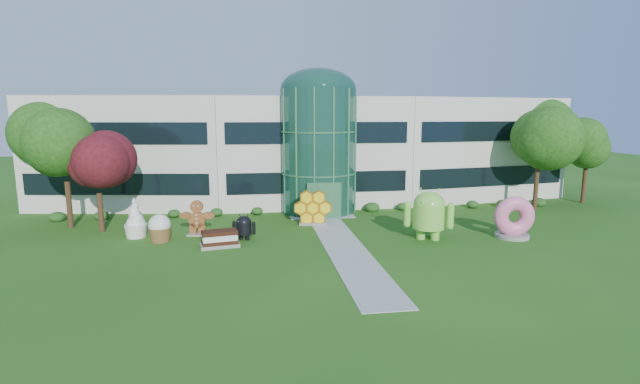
{
  "coord_description": "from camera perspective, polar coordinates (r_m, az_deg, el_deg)",
  "views": [
    {
      "loc": [
        -5.4,
        -24.89,
        7.85
      ],
      "look_at": [
        -0.76,
        6.0,
        2.6
      ],
      "focal_mm": 26.0,
      "sensor_mm": 36.0,
      "label": 1
    }
  ],
  "objects": [
    {
      "name": "froyo",
      "position": [
        32.06,
        -21.8,
        -2.96
      ],
      "size": [
        1.53,
        1.53,
        2.58
      ],
      "primitive_type": null,
      "rotation": [
        0.0,
        0.0,
        -0.02
      ],
      "color": "white",
      "rests_on": "ground"
    },
    {
      "name": "walkway",
      "position": [
        28.52,
        2.73,
        -6.4
      ],
      "size": [
        2.4,
        20.0,
        0.04
      ],
      "primitive_type": "cube",
      "color": "#9E9E93",
      "rests_on": "ground"
    },
    {
      "name": "gingerbread",
      "position": [
        31.41,
        -14.89,
        -3.06
      ],
      "size": [
        2.66,
        1.35,
        2.34
      ],
      "primitive_type": null,
      "rotation": [
        0.0,
        0.0,
        -0.15
      ],
      "color": "brown",
      "rests_on": "ground"
    },
    {
      "name": "ground",
      "position": [
        26.65,
        3.57,
        -7.61
      ],
      "size": [
        140.0,
        140.0,
        0.0
      ],
      "primitive_type": "plane",
      "color": "#215114",
      "rests_on": "ground"
    },
    {
      "name": "cupcake",
      "position": [
        30.55,
        -19.13,
        -4.2
      ],
      "size": [
        1.92,
        1.92,
        1.75
      ],
      "primitive_type": null,
      "rotation": [
        0.0,
        0.0,
        0.42
      ],
      "color": "white",
      "rests_on": "ground"
    },
    {
      "name": "trees_backdrop",
      "position": [
        38.45,
        -0.43,
        4.09
      ],
      "size": [
        52.0,
        8.0,
        8.4
      ],
      "primitive_type": null,
      "color": "#194110",
      "rests_on": "ground"
    },
    {
      "name": "android_green",
      "position": [
        29.96,
        13.24,
        -2.34
      ],
      "size": [
        3.77,
        3.18,
        3.63
      ],
      "primitive_type": null,
      "rotation": [
        0.0,
        0.0,
        -0.38
      ],
      "color": "#81D644",
      "rests_on": "ground"
    },
    {
      "name": "ice_cream_sandwich",
      "position": [
        28.46,
        -12.25,
        -5.63
      ],
      "size": [
        2.45,
        1.55,
        1.01
      ],
      "primitive_type": null,
      "rotation": [
        0.0,
        0.0,
        0.19
      ],
      "color": "black",
      "rests_on": "ground"
    },
    {
      "name": "tree_red",
      "position": [
        34.27,
        -25.58,
        0.46
      ],
      "size": [
        4.0,
        4.0,
        6.0
      ],
      "primitive_type": null,
      "color": "#3F0C14",
      "rests_on": "ground"
    },
    {
      "name": "honeycomb",
      "position": [
        33.28,
        -0.91,
        -2.12
      ],
      "size": [
        2.95,
        1.31,
        2.25
      ],
      "primitive_type": null,
      "rotation": [
        0.0,
        0.0,
        -0.1
      ],
      "color": "yellow",
      "rests_on": "ground"
    },
    {
      "name": "donut",
      "position": [
        32.18,
        22.68,
        -2.83
      ],
      "size": [
        2.78,
        1.61,
        2.74
      ],
      "primitive_type": null,
      "rotation": [
        0.0,
        0.0,
        -0.14
      ],
      "color": "#D85287",
      "rests_on": "ground"
    },
    {
      "name": "building",
      "position": [
        43.35,
        -1.36,
        5.3
      ],
      "size": [
        46.0,
        15.0,
        9.3
      ],
      "primitive_type": null,
      "color": "beige",
      "rests_on": "ground"
    },
    {
      "name": "atrium",
      "position": [
        37.4,
        -0.21,
        5.02
      ],
      "size": [
        6.0,
        6.0,
        9.8
      ],
      "primitive_type": "cylinder",
      "color": "#194738",
      "rests_on": "ground"
    },
    {
      "name": "android_black",
      "position": [
        29.68,
        -9.35,
        -4.13
      ],
      "size": [
        1.85,
        1.54,
        1.8
      ],
      "primitive_type": null,
      "rotation": [
        0.0,
        0.0,
        -0.34
      ],
      "color": "black",
      "rests_on": "ground"
    }
  ]
}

